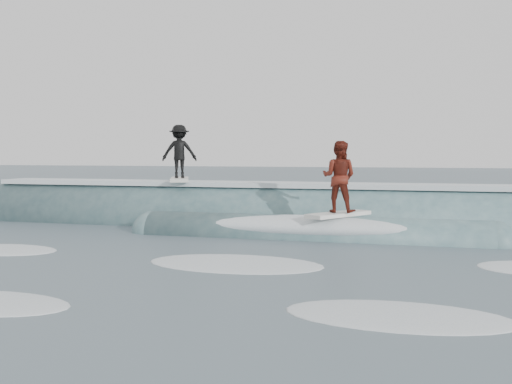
# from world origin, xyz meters

# --- Properties ---
(ground) EXTENTS (160.00, 160.00, 0.00)m
(ground) POSITION_xyz_m (0.00, 0.00, 0.00)
(ground) COLOR #394953
(ground) RESTS_ON ground
(breaking_wave) EXTENTS (24.03, 4.05, 2.54)m
(breaking_wave) POSITION_xyz_m (0.23, 5.64, 0.03)
(breaking_wave) COLOR #3B5C63
(breaking_wave) RESTS_ON ground
(surfer_black) EXTENTS (1.25, 2.06, 1.79)m
(surfer_black) POSITION_xyz_m (-2.80, 5.91, 2.20)
(surfer_black) COLOR silver
(surfer_black) RESTS_ON ground
(surfer_red) EXTENTS (1.57, 1.97, 1.94)m
(surfer_red) POSITION_xyz_m (2.54, 3.71, 1.53)
(surfer_red) COLOR silver
(surfer_red) RESTS_ON ground
(whitewater) EXTENTS (17.59, 7.16, 0.10)m
(whitewater) POSITION_xyz_m (-0.12, -1.00, 0.00)
(whitewater) COLOR white
(whitewater) RESTS_ON ground
(far_swells) EXTENTS (38.23, 8.65, 0.80)m
(far_swells) POSITION_xyz_m (-1.59, 17.65, 0.00)
(far_swells) COLOR #3B5C63
(far_swells) RESTS_ON ground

